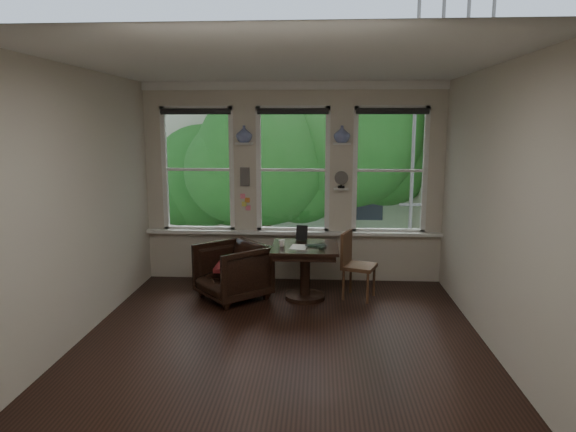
# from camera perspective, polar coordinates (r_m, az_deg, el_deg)

# --- Properties ---
(ground) EXTENTS (4.50, 4.50, 0.00)m
(ground) POSITION_cam_1_polar(r_m,az_deg,el_deg) (6.01, -0.61, -13.15)
(ground) COLOR black
(ground) RESTS_ON ground
(ceiling) EXTENTS (4.50, 4.50, 0.00)m
(ceiling) POSITION_cam_1_polar(r_m,az_deg,el_deg) (5.56, -0.68, 16.57)
(ceiling) COLOR silver
(ceiling) RESTS_ON ground
(wall_back) EXTENTS (4.50, 0.00, 4.50)m
(wall_back) POSITION_cam_1_polar(r_m,az_deg,el_deg) (7.82, 0.56, 3.68)
(wall_back) COLOR beige
(wall_back) RESTS_ON ground
(wall_front) EXTENTS (4.50, 0.00, 4.50)m
(wall_front) POSITION_cam_1_polar(r_m,az_deg,el_deg) (3.40, -3.42, -4.79)
(wall_front) COLOR beige
(wall_front) RESTS_ON ground
(wall_left) EXTENTS (0.00, 4.50, 4.50)m
(wall_left) POSITION_cam_1_polar(r_m,az_deg,el_deg) (6.18, -21.95, 1.24)
(wall_left) COLOR beige
(wall_left) RESTS_ON ground
(wall_right) EXTENTS (0.00, 4.50, 4.50)m
(wall_right) POSITION_cam_1_polar(r_m,az_deg,el_deg) (5.88, 21.81, 0.83)
(wall_right) COLOR beige
(wall_right) RESTS_ON ground
(window_left) EXTENTS (1.10, 0.12, 1.90)m
(window_left) POSITION_cam_1_polar(r_m,az_deg,el_deg) (8.01, -9.90, 5.12)
(window_left) COLOR white
(window_left) RESTS_ON ground
(window_center) EXTENTS (1.10, 0.12, 1.90)m
(window_center) POSITION_cam_1_polar(r_m,az_deg,el_deg) (7.80, 0.56, 5.14)
(window_center) COLOR white
(window_center) RESTS_ON ground
(window_right) EXTENTS (1.10, 0.12, 1.90)m
(window_right) POSITION_cam_1_polar(r_m,az_deg,el_deg) (7.86, 11.22, 4.99)
(window_right) COLOR white
(window_right) RESTS_ON ground
(shelf_left) EXTENTS (0.26, 0.16, 0.03)m
(shelf_left) POSITION_cam_1_polar(r_m,az_deg,el_deg) (7.75, -4.89, 8.04)
(shelf_left) COLOR white
(shelf_left) RESTS_ON ground
(shelf_right) EXTENTS (0.26, 0.16, 0.03)m
(shelf_right) POSITION_cam_1_polar(r_m,az_deg,el_deg) (7.67, 6.00, 8.00)
(shelf_right) COLOR white
(shelf_right) RESTS_ON ground
(intercom) EXTENTS (0.14, 0.06, 0.28)m
(intercom) POSITION_cam_1_polar(r_m,az_deg,el_deg) (7.81, -4.80, 4.38)
(intercom) COLOR #59544F
(intercom) RESTS_ON ground
(sticky_notes) EXTENTS (0.16, 0.01, 0.24)m
(sticky_notes) POSITION_cam_1_polar(r_m,az_deg,el_deg) (7.86, -4.76, 1.84)
(sticky_notes) COLOR pink
(sticky_notes) RESTS_ON ground
(desk_fan) EXTENTS (0.20, 0.20, 0.24)m
(desk_fan) POSITION_cam_1_polar(r_m,az_deg,el_deg) (7.69, 5.93, 3.75)
(desk_fan) COLOR #59544F
(desk_fan) RESTS_ON ground
(vase_left) EXTENTS (0.24, 0.24, 0.25)m
(vase_left) POSITION_cam_1_polar(r_m,az_deg,el_deg) (7.74, -4.90, 9.07)
(vase_left) COLOR silver
(vase_left) RESTS_ON shelf_left
(vase_right) EXTENTS (0.24, 0.24, 0.25)m
(vase_right) POSITION_cam_1_polar(r_m,az_deg,el_deg) (7.67, 6.02, 9.04)
(vase_right) COLOR silver
(vase_right) RESTS_ON shelf_right
(table) EXTENTS (0.90, 0.90, 0.75)m
(table) POSITION_cam_1_polar(r_m,az_deg,el_deg) (7.10, 1.91, -6.26)
(table) COLOR black
(table) RESTS_ON ground
(armchair_left) EXTENTS (1.19, 1.18, 0.77)m
(armchair_left) POSITION_cam_1_polar(r_m,az_deg,el_deg) (7.13, -6.19, -6.13)
(armchair_left) COLOR black
(armchair_left) RESTS_ON ground
(cushion_red) EXTENTS (0.45, 0.45, 0.06)m
(cushion_red) POSITION_cam_1_polar(r_m,az_deg,el_deg) (7.12, -6.20, -5.65)
(cushion_red) COLOR maroon
(cushion_red) RESTS_ON armchair_left
(side_chair_right) EXTENTS (0.54, 0.54, 0.92)m
(side_chair_right) POSITION_cam_1_polar(r_m,az_deg,el_deg) (7.15, 7.92, -5.51)
(side_chair_right) COLOR #422117
(side_chair_right) RESTS_ON ground
(laptop) EXTENTS (0.29, 0.19, 0.02)m
(laptop) POSITION_cam_1_polar(r_m,az_deg,el_deg) (6.90, 3.10, -3.42)
(laptop) COLOR black
(laptop) RESTS_ON table
(mug) EXTENTS (0.12, 0.12, 0.09)m
(mug) POSITION_cam_1_polar(r_m,az_deg,el_deg) (6.95, -0.70, -3.03)
(mug) COLOR white
(mug) RESTS_ON table
(drinking_glass) EXTENTS (0.14, 0.14, 0.09)m
(drinking_glass) POSITION_cam_1_polar(r_m,az_deg,el_deg) (6.78, 3.71, -3.40)
(drinking_glass) COLOR white
(drinking_glass) RESTS_ON table
(tablet) EXTENTS (0.17, 0.10, 0.22)m
(tablet) POSITION_cam_1_polar(r_m,az_deg,el_deg) (7.28, 1.54, -1.91)
(tablet) COLOR black
(tablet) RESTS_ON table
(papers) EXTENTS (0.26, 0.33, 0.00)m
(papers) POSITION_cam_1_polar(r_m,az_deg,el_deg) (6.92, 1.21, -3.45)
(papers) COLOR silver
(papers) RESTS_ON table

